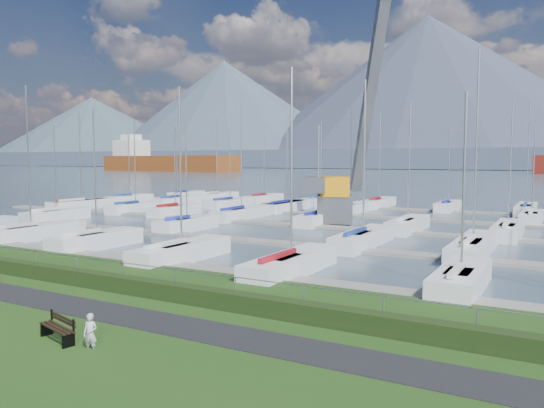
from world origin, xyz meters
The scene contains 11 objects.
path centered at (0.00, -3.00, 0.01)m, with size 160.00×2.00×0.04m, color black.
water centered at (0.00, 260.00, -0.40)m, with size 800.00×540.00×0.20m, color #435563.
hedge centered at (0.00, -0.40, 0.35)m, with size 80.00×0.70×0.70m, color black.
fence centered at (0.00, 0.00, 1.20)m, with size 0.04×0.04×80.00m, color gray.
foothill centered at (0.00, 330.00, 6.00)m, with size 900.00×80.00×12.00m, color #455265.
docks centered at (0.00, 26.00, -0.22)m, with size 90.00×41.60×0.25m.
bench_right centered at (2.15, -6.06, 0.42)m, with size 1.85×0.88×0.85m.
person centered at (3.61, -6.07, 0.63)m, with size 0.46×0.30×1.26m, color #B7B8BE.
crane centered at (-2.19, 30.04, 5.33)m, with size 7.97×12.81×22.35m.
cargo_ship_west centered at (-164.89, 193.48, 3.75)m, with size 82.03×27.05×21.50m.
sailboat_fleet centered at (-0.37, 28.88, 5.37)m, with size 76.18×49.52×13.40m.
Camera 1 is at (16.24, -17.28, 5.85)m, focal length 35.00 mm.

